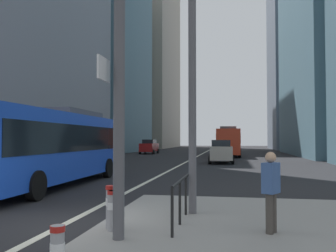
{
  "coord_description": "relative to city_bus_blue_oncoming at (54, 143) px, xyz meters",
  "views": [
    {
      "loc": [
        3.93,
        -8.06,
        2.04
      ],
      "look_at": [
        -4.03,
        37.64,
        3.67
      ],
      "focal_mm": 39.02,
      "sensor_mm": 36.0,
      "label": 1
    }
  ],
  "objects": [
    {
      "name": "ground_plane",
      "position": [
        3.68,
        13.24,
        -1.84
      ],
      "size": [
        160.0,
        160.0,
        0.0
      ],
      "primitive_type": "plane",
      "color": "black"
    },
    {
      "name": "median_island",
      "position": [
        9.18,
        -7.76,
        -1.76
      ],
      "size": [
        9.0,
        10.0,
        0.15
      ],
      "primitive_type": "cube",
      "color": "gray",
      "rests_on": "ground"
    },
    {
      "name": "lane_centre_line",
      "position": [
        3.68,
        23.24,
        -1.83
      ],
      "size": [
        0.2,
        80.0,
        0.01
      ],
      "primitive_type": "cube",
      "color": "beige",
      "rests_on": "ground"
    },
    {
      "name": "office_tower_left_mid",
      "position": [
        -12.32,
        40.54,
        13.45
      ],
      "size": [
        10.62,
        22.2,
        30.57
      ],
      "primitive_type": "cube",
      "color": "slate",
      "rests_on": "ground"
    },
    {
      "name": "office_tower_left_far",
      "position": [
        -12.32,
        68.92,
        22.1
      ],
      "size": [
        12.84,
        25.84,
        47.88
      ],
      "primitive_type": "cube",
      "color": "gray",
      "rests_on": "ground"
    },
    {
      "name": "office_tower_right_far",
      "position": [
        20.68,
        59.27,
        16.0
      ],
      "size": [
        10.67,
        16.33,
        35.67
      ],
      "primitive_type": "cube",
      "color": "slate",
      "rests_on": "ground"
    },
    {
      "name": "city_bus_blue_oncoming",
      "position": [
        0.0,
        0.0,
        0.0
      ],
      "size": [
        2.81,
        11.5,
        3.4
      ],
      "color": "blue",
      "rests_on": "ground"
    },
    {
      "name": "city_bus_red_receding",
      "position": [
        7.22,
        29.01,
        -0.0
      ],
      "size": [
        2.78,
        11.43,
        3.4
      ],
      "color": "red",
      "rests_on": "ground"
    },
    {
      "name": "car_oncoming_mid",
      "position": [
        -3.43,
        33.65,
        -0.85
      ],
      "size": [
        2.07,
        4.27,
        1.94
      ],
      "color": "maroon",
      "rests_on": "ground"
    },
    {
      "name": "car_receding_near",
      "position": [
        6.55,
        44.33,
        -0.85
      ],
      "size": [
        2.14,
        4.13,
        1.94
      ],
      "color": "gold",
      "rests_on": "ground"
    },
    {
      "name": "car_receding_far",
      "position": [
        6.72,
        16.1,
        -0.85
      ],
      "size": [
        2.2,
        4.45,
        1.94
      ],
      "color": "#B2A899",
      "rests_on": "ground"
    },
    {
      "name": "traffic_signal_gantry",
      "position": [
        3.77,
        -8.16,
        2.23
      ],
      "size": [
        5.29,
        0.65,
        6.0
      ],
      "color": "#515156",
      "rests_on": "median_island"
    },
    {
      "name": "street_lamp_post",
      "position": [
        6.63,
        -5.52,
        3.45
      ],
      "size": [
        5.5,
        0.32,
        8.0
      ],
      "color": "#56565B",
      "rests_on": "median_island"
    },
    {
      "name": "bollard_left",
      "position": [
        5.38,
        -10.35,
        -1.26
      ],
      "size": [
        0.2,
        0.2,
        0.76
      ],
      "color": "#99999E",
      "rests_on": "median_island"
    },
    {
      "name": "bollard_right",
      "position": [
        5.18,
        -7.56,
        -1.23
      ],
      "size": [
        0.2,
        0.2,
        0.82
      ],
      "color": "#99999E",
      "rests_on": "median_island"
    },
    {
      "name": "bollard_back",
      "position": [
        5.08,
        -7.39,
        -1.19
      ],
      "size": [
        0.2,
        0.2,
        0.9
      ],
      "color": "#99999E",
      "rests_on": "median_island"
    },
    {
      "name": "pedestrian_railing",
      "position": [
        6.48,
        -6.27,
        -0.99
      ],
      "size": [
        0.06,
        3.23,
        0.98
      ],
      "color": "black",
      "rests_on": "median_island"
    },
    {
      "name": "pedestrian_waiting",
      "position": [
        8.39,
        -7.19,
        -0.79
      ],
      "size": [
        0.4,
        0.45,
        1.63
      ],
      "color": "#423D38",
      "rests_on": "median_island"
    }
  ]
}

